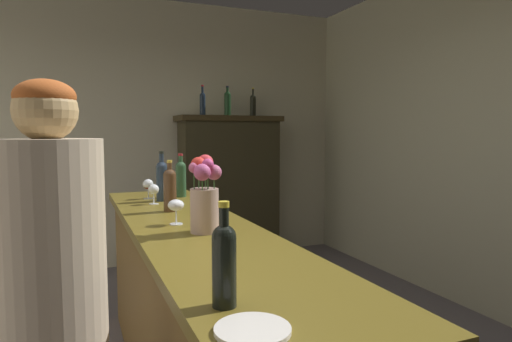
{
  "coord_description": "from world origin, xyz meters",
  "views": [
    {
      "loc": [
        -0.33,
        -2.08,
        1.47
      ],
      "look_at": [
        0.64,
        0.27,
        1.25
      ],
      "focal_mm": 31.36,
      "sensor_mm": 36.0,
      "label": 1
    }
  ],
  "objects_px": {
    "wine_bottle_rose": "(181,177)",
    "display_bottle_midleft": "(228,102)",
    "display_bottle_center": "(253,104)",
    "cheese_plate": "(253,330)",
    "wine_glass_front": "(148,185)",
    "wine_glass_mid": "(176,206)",
    "patron_redhead": "(54,317)",
    "wine_bottle_pinot": "(224,260)",
    "flower_arrangement": "(204,195)",
    "wine_glass_rear": "(154,190)",
    "wine_bottle_malbec": "(162,179)",
    "display_cabinet": "(229,186)",
    "wine_bottle_chardonnay": "(170,188)",
    "display_bottle_left": "(203,102)"
  },
  "relations": [
    {
      "from": "cheese_plate",
      "to": "display_bottle_midleft",
      "type": "height_order",
      "value": "display_bottle_midleft"
    },
    {
      "from": "wine_bottle_malbec",
      "to": "display_bottle_center",
      "type": "relative_size",
      "value": 1.07
    },
    {
      "from": "wine_glass_rear",
      "to": "display_bottle_center",
      "type": "bearing_deg",
      "value": 51.21
    },
    {
      "from": "wine_bottle_pinot",
      "to": "display_bottle_midleft",
      "type": "distance_m",
      "value": 3.87
    },
    {
      "from": "wine_glass_rear",
      "to": "patron_redhead",
      "type": "xyz_separation_m",
      "value": [
        -0.56,
        -1.5,
        -0.19
      ]
    },
    {
      "from": "display_bottle_left",
      "to": "display_bottle_center",
      "type": "xyz_separation_m",
      "value": [
        0.59,
        -0.0,
        -0.01
      ]
    },
    {
      "from": "wine_glass_rear",
      "to": "wine_bottle_pinot",
      "type": "bearing_deg",
      "value": -93.61
    },
    {
      "from": "wine_glass_rear",
      "to": "display_cabinet",
      "type": "bearing_deg",
      "value": 57.4
    },
    {
      "from": "display_bottle_center",
      "to": "wine_glass_mid",
      "type": "bearing_deg",
      "value": -119.96
    },
    {
      "from": "wine_bottle_pinot",
      "to": "wine_glass_mid",
      "type": "distance_m",
      "value": 1.14
    },
    {
      "from": "wine_bottle_malbec",
      "to": "wine_glass_mid",
      "type": "bearing_deg",
      "value": -95.57
    },
    {
      "from": "wine_glass_rear",
      "to": "display_bottle_left",
      "type": "distance_m",
      "value": 2.08
    },
    {
      "from": "wine_glass_mid",
      "to": "patron_redhead",
      "type": "bearing_deg",
      "value": -124.95
    },
    {
      "from": "wine_bottle_pinot",
      "to": "display_bottle_midleft",
      "type": "bearing_deg",
      "value": 71.09
    },
    {
      "from": "wine_bottle_chardonnay",
      "to": "flower_arrangement",
      "type": "height_order",
      "value": "flower_arrangement"
    },
    {
      "from": "wine_bottle_pinot",
      "to": "wine_glass_rear",
      "type": "height_order",
      "value": "wine_bottle_pinot"
    },
    {
      "from": "wine_bottle_pinot",
      "to": "wine_bottle_chardonnay",
      "type": "distance_m",
      "value": 1.53
    },
    {
      "from": "flower_arrangement",
      "to": "wine_glass_mid",
      "type": "bearing_deg",
      "value": 110.2
    },
    {
      "from": "cheese_plate",
      "to": "display_bottle_left",
      "type": "relative_size",
      "value": 0.57
    },
    {
      "from": "wine_glass_front",
      "to": "display_bottle_left",
      "type": "xyz_separation_m",
      "value": [
        0.83,
        1.51,
        0.7
      ]
    },
    {
      "from": "wine_bottle_pinot",
      "to": "display_bottle_center",
      "type": "xyz_separation_m",
      "value": [
        1.54,
        3.61,
        0.66
      ]
    },
    {
      "from": "flower_arrangement",
      "to": "wine_glass_rear",
      "type": "bearing_deg",
      "value": 95.07
    },
    {
      "from": "display_bottle_center",
      "to": "display_bottle_left",
      "type": "bearing_deg",
      "value": 180.0
    },
    {
      "from": "display_bottle_left",
      "to": "display_bottle_midleft",
      "type": "xyz_separation_m",
      "value": [
        0.28,
        -0.0,
        0.01
      ]
    },
    {
      "from": "display_cabinet",
      "to": "wine_bottle_malbec",
      "type": "xyz_separation_m",
      "value": [
        -1.06,
        -1.65,
        0.29
      ]
    },
    {
      "from": "cheese_plate",
      "to": "patron_redhead",
      "type": "height_order",
      "value": "patron_redhead"
    },
    {
      "from": "wine_bottle_chardonnay",
      "to": "display_bottle_left",
      "type": "relative_size",
      "value": 0.94
    },
    {
      "from": "wine_glass_front",
      "to": "patron_redhead",
      "type": "distance_m",
      "value": 1.85
    },
    {
      "from": "wine_bottle_malbec",
      "to": "wine_glass_rear",
      "type": "height_order",
      "value": "wine_bottle_malbec"
    },
    {
      "from": "wine_bottle_pinot",
      "to": "display_bottle_center",
      "type": "bearing_deg",
      "value": 66.89
    },
    {
      "from": "wine_glass_front",
      "to": "display_bottle_left",
      "type": "bearing_deg",
      "value": 61.28
    },
    {
      "from": "display_bottle_center",
      "to": "cheese_plate",
      "type": "bearing_deg",
      "value": -111.98
    },
    {
      "from": "wine_bottle_pinot",
      "to": "flower_arrangement",
      "type": "bearing_deg",
      "value": 77.5
    },
    {
      "from": "display_bottle_center",
      "to": "wine_bottle_malbec",
      "type": "bearing_deg",
      "value": -129.2
    },
    {
      "from": "display_cabinet",
      "to": "wine_glass_front",
      "type": "height_order",
      "value": "display_cabinet"
    },
    {
      "from": "wine_glass_front",
      "to": "display_bottle_left",
      "type": "relative_size",
      "value": 0.43
    },
    {
      "from": "wine_glass_mid",
      "to": "display_bottle_midleft",
      "type": "distance_m",
      "value": 2.81
    },
    {
      "from": "wine_glass_rear",
      "to": "flower_arrangement",
      "type": "relative_size",
      "value": 0.36
    },
    {
      "from": "wine_glass_rear",
      "to": "display_bottle_left",
      "type": "bearing_deg",
      "value": 64.78
    },
    {
      "from": "wine_bottle_rose",
      "to": "wine_bottle_chardonnay",
      "type": "distance_m",
      "value": 0.61
    },
    {
      "from": "wine_bottle_pinot",
      "to": "wine_glass_rear",
      "type": "relative_size",
      "value": 2.19
    },
    {
      "from": "wine_glass_front",
      "to": "wine_glass_mid",
      "type": "relative_size",
      "value": 1.08
    },
    {
      "from": "display_bottle_left",
      "to": "display_bottle_center",
      "type": "relative_size",
      "value": 1.02
    },
    {
      "from": "display_cabinet",
      "to": "wine_bottle_rose",
      "type": "bearing_deg",
      "value": -120.6
    },
    {
      "from": "display_cabinet",
      "to": "wine_glass_mid",
      "type": "distance_m",
      "value": 2.73
    },
    {
      "from": "wine_glass_front",
      "to": "display_bottle_midleft",
      "type": "distance_m",
      "value": 2.01
    },
    {
      "from": "display_cabinet",
      "to": "flower_arrangement",
      "type": "height_order",
      "value": "display_cabinet"
    },
    {
      "from": "flower_arrangement",
      "to": "cheese_plate",
      "type": "distance_m",
      "value": 1.1
    },
    {
      "from": "cheese_plate",
      "to": "display_bottle_center",
      "type": "distance_m",
      "value": 4.15
    },
    {
      "from": "wine_bottle_rose",
      "to": "display_bottle_midleft",
      "type": "height_order",
      "value": "display_bottle_midleft"
    }
  ]
}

